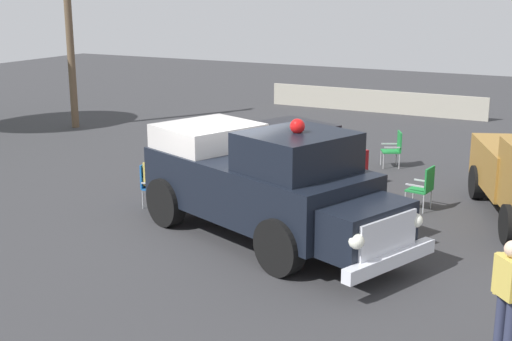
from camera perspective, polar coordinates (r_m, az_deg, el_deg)
ground_plane at (r=14.71m, az=-2.42°, el=-4.74°), size 60.00×60.00×0.00m
vintage_fire_truck at (r=13.73m, az=0.65°, el=-0.93°), size 6.33×4.21×2.59m
classic_hot_rod at (r=18.66m, az=2.46°, el=1.85°), size 4.74×3.39×1.46m
lawn_chair_near_truck at (r=16.14m, az=-8.60°, el=-0.93°), size 0.53×0.54×1.02m
lawn_chair_by_car at (r=19.90m, az=11.33°, el=1.93°), size 0.66×0.66×1.02m
lawn_chair_spare at (r=16.14m, az=13.62°, el=-1.18°), size 0.56×0.57×1.02m
spectator_seated at (r=16.04m, az=-8.22°, el=-0.61°), size 0.56×0.41×1.29m
spectator_standing at (r=10.07m, az=20.02°, el=-9.23°), size 0.50×0.54×1.68m
utility_pole at (r=25.71m, az=-15.17°, el=12.54°), size 0.63×1.66×7.98m
traffic_cone at (r=16.97m, az=1.88°, el=-0.98°), size 0.40×0.40×0.64m
background_fence at (r=28.78m, az=9.68°, el=5.63°), size 9.02×0.12×0.90m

